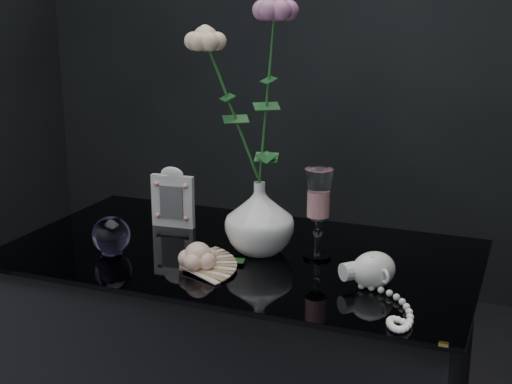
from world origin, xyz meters
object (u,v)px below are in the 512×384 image
at_px(picture_frame, 173,197).
at_px(paperweight, 111,235).
at_px(vase, 259,218).
at_px(pearl_jar, 374,268).
at_px(loose_rose, 198,256).
at_px(wine_glass, 318,214).

relative_size(picture_frame, paperweight, 1.80).
xyz_separation_m(vase, pearl_jar, (0.28, -0.10, -0.04)).
xyz_separation_m(loose_rose, pearl_jar, (0.36, 0.05, 0.01)).
bearing_deg(wine_glass, paperweight, -161.33).
relative_size(paperweight, pearl_jar, 0.32).
relative_size(paperweight, loose_rose, 0.47).
xyz_separation_m(picture_frame, pearl_jar, (0.55, -0.19, -0.04)).
xyz_separation_m(wine_glass, loose_rose, (-0.21, -0.17, -0.07)).
bearing_deg(loose_rose, picture_frame, 145.39).
xyz_separation_m(vase, wine_glass, (0.13, 0.02, 0.02)).
height_order(vase, wine_glass, wine_glass).
bearing_deg(loose_rose, vase, 79.68).
height_order(loose_rose, pearl_jar, pearl_jar).
relative_size(vase, wine_glass, 0.81).
bearing_deg(vase, picture_frame, 161.19).
bearing_deg(pearl_jar, loose_rose, -128.93).
bearing_deg(picture_frame, pearl_jar, -23.32).
height_order(vase, pearl_jar, vase).
distance_m(vase, picture_frame, 0.28).
height_order(vase, loose_rose, vase).
height_order(vase, paperweight, vase).
bearing_deg(vase, loose_rose, -117.71).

